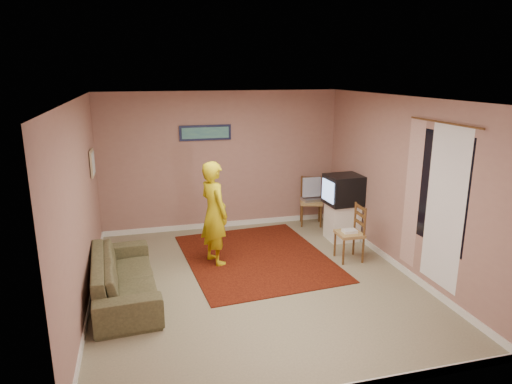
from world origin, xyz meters
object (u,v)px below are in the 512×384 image
object	(u,v)px
chair_b	(350,227)
sofa	(124,276)
chair_a	(311,196)
tv_cabinet	(342,222)
crt_tv	(343,190)
person	(214,213)

from	to	relation	value
chair_b	sofa	bearing A→B (deg)	-81.58
sofa	chair_a	bearing A→B (deg)	-61.74
tv_cabinet	crt_tv	size ratio (longest dim) A/B	1.03
sofa	person	world-z (taller)	person
tv_cabinet	chair_b	xyz separation A→B (m)	(-0.29, -0.89, 0.22)
tv_cabinet	chair_a	bearing A→B (deg)	105.04
tv_cabinet	sofa	size ratio (longest dim) A/B	0.33
crt_tv	sofa	bearing A→B (deg)	-163.84
chair_a	sofa	bearing A→B (deg)	-130.56
tv_cabinet	sofa	world-z (taller)	tv_cabinet
crt_tv	person	xyz separation A→B (m)	(-2.38, -0.46, -0.10)
chair_a	crt_tv	bearing A→B (deg)	-57.91
crt_tv	sofa	distance (m)	4.01
tv_cabinet	crt_tv	bearing A→B (deg)	-177.21
chair_b	person	world-z (taller)	person
chair_a	person	size ratio (longest dim) A/B	0.32
tv_cabinet	person	distance (m)	2.48
chair_a	person	bearing A→B (deg)	-130.13
person	tv_cabinet	bearing A→B (deg)	-101.04
sofa	person	distance (m)	1.68
crt_tv	chair_a	size ratio (longest dim) A/B	1.21
sofa	crt_tv	bearing A→B (deg)	-74.81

